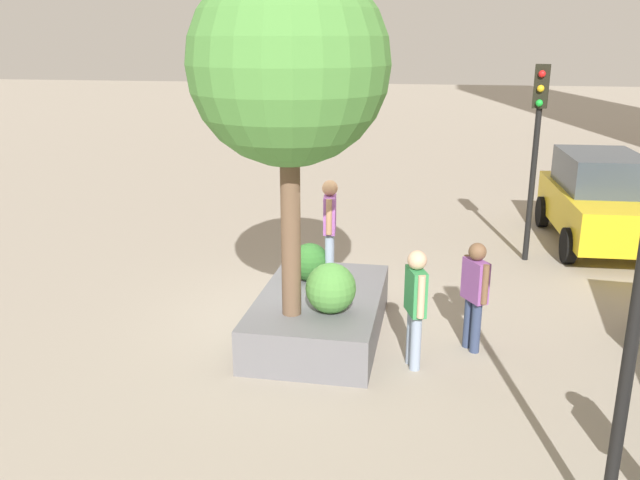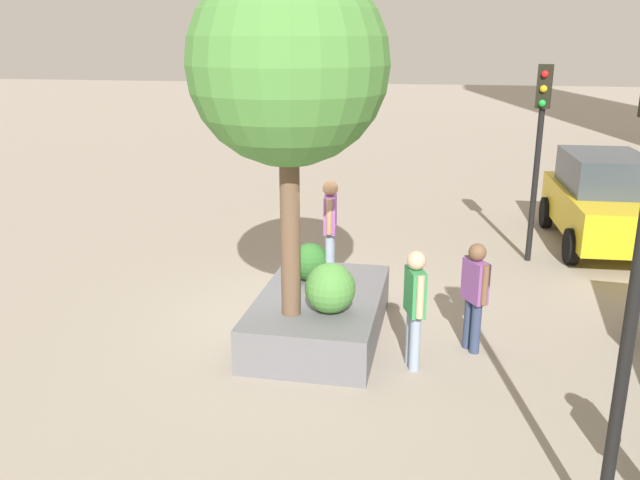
# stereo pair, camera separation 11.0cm
# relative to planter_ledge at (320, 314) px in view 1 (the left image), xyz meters

# --- Properties ---
(ground_plane) EXTENTS (120.00, 120.00, 0.00)m
(ground_plane) POSITION_rel_planter_ledge_xyz_m (-0.39, -0.34, -0.34)
(ground_plane) COLOR #9E9384
(planter_ledge) EXTENTS (3.17, 1.89, 0.68)m
(planter_ledge) POSITION_rel_planter_ledge_xyz_m (0.00, 0.00, 0.00)
(planter_ledge) COLOR slate
(planter_ledge) RESTS_ON ground
(plaza_tree) EXTENTS (2.70, 2.70, 4.89)m
(plaza_tree) POSITION_rel_planter_ledge_xyz_m (0.79, -0.27, 3.85)
(plaza_tree) COLOR brown
(plaza_tree) RESTS_ON planter_ledge
(boxwood_shrub) EXTENTS (0.63, 0.63, 0.63)m
(boxwood_shrub) POSITION_rel_planter_ledge_xyz_m (-0.62, -0.28, 0.66)
(boxwood_shrub) COLOR #2D6628
(boxwood_shrub) RESTS_ON planter_ledge
(hedge_clump) EXTENTS (0.74, 0.74, 0.74)m
(hedge_clump) POSITION_rel_planter_ledge_xyz_m (0.64, 0.28, 0.71)
(hedge_clump) COLOR #4C8C3D
(hedge_clump) RESTS_ON planter_ledge
(skateboard) EXTENTS (0.83, 0.39, 0.07)m
(skateboard) POSITION_rel_planter_ledge_xyz_m (-0.62, 0.05, 0.40)
(skateboard) COLOR black
(skateboard) RESTS_ON planter_ledge
(skateboarder) EXTENTS (0.55, 0.25, 1.64)m
(skateboarder) POSITION_rel_planter_ledge_xyz_m (-0.62, 0.05, 1.36)
(skateboarder) COLOR #8C9EB7
(skateboarder) RESTS_ON skateboard
(taxi_cab) EXTENTS (4.53, 2.27, 2.06)m
(taxi_cab) POSITION_rel_planter_ledge_xyz_m (-5.94, 5.34, 0.71)
(taxi_cab) COLOR gold
(taxi_cab) RESTS_ON ground
(traffic_light_median) EXTENTS (0.36, 0.32, 4.05)m
(traffic_light_median) POSITION_rel_planter_ledge_xyz_m (-4.45, 3.64, 2.45)
(traffic_light_median) COLOR black
(traffic_light_median) RESTS_ON ground
(bystander_watching) EXTENTS (0.50, 0.40, 1.69)m
(bystander_watching) POSITION_rel_planter_ledge_xyz_m (0.11, 2.36, 0.64)
(bystander_watching) COLOR navy
(bystander_watching) RESTS_ON ground
(passerby_with_bag) EXTENTS (0.57, 0.34, 1.75)m
(passerby_with_bag) POSITION_rel_planter_ledge_xyz_m (0.81, 1.51, 0.67)
(passerby_with_bag) COLOR #8C9EB7
(passerby_with_bag) RESTS_ON ground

